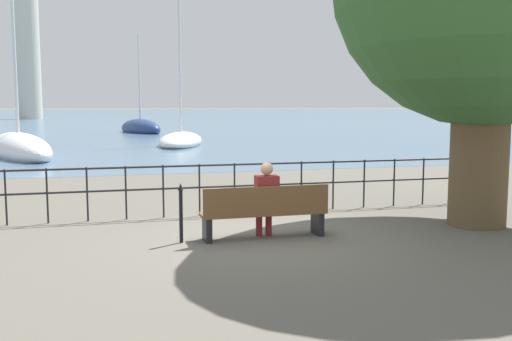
# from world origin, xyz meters

# --- Properties ---
(ground_plane) EXTENTS (1000.00, 1000.00, 0.00)m
(ground_plane) POSITION_xyz_m (0.00, 0.00, 0.00)
(ground_plane) COLOR #605B51
(harbor_water) EXTENTS (600.00, 300.00, 0.01)m
(harbor_water) POSITION_xyz_m (0.00, 159.41, 0.00)
(harbor_water) COLOR slate
(harbor_water) RESTS_ON ground_plane
(park_bench) EXTENTS (2.13, 0.45, 0.90)m
(park_bench) POSITION_xyz_m (0.00, -0.07, 0.44)
(park_bench) COLOR brown
(park_bench) RESTS_ON ground_plane
(seated_person_left) EXTENTS (0.38, 0.35, 1.28)m
(seated_person_left) POSITION_xyz_m (0.05, 0.01, 0.70)
(seated_person_left) COLOR maroon
(seated_person_left) RESTS_ON ground_plane
(promenade_railing) EXTENTS (11.63, 0.04, 1.05)m
(promenade_railing) POSITION_xyz_m (0.00, 2.19, 0.69)
(promenade_railing) COLOR black
(promenade_railing) RESTS_ON ground_plane
(closed_umbrella) EXTENTS (0.09, 0.09, 0.98)m
(closed_umbrella) POSITION_xyz_m (-1.39, 0.01, 0.55)
(closed_umbrella) COLOR black
(closed_umbrella) RESTS_ON ground_plane
(sailboat_1) EXTENTS (3.90, 7.13, 8.47)m
(sailboat_1) POSITION_xyz_m (1.65, 22.86, 0.25)
(sailboat_1) COLOR white
(sailboat_1) RESTS_ON ground_plane
(sailboat_2) EXTENTS (3.99, 6.71, 8.39)m
(sailboat_2) POSITION_xyz_m (0.39, 38.17, 0.35)
(sailboat_2) COLOR navy
(sailboat_2) RESTS_ON ground_plane
(sailboat_3) EXTENTS (4.58, 8.67, 8.43)m
(sailboat_3) POSITION_xyz_m (-6.17, 17.80, 0.32)
(sailboat_3) COLOR white
(sailboat_3) RESTS_ON ground_plane
(harbor_lighthouse) EXTENTS (4.07, 4.07, 28.80)m
(harbor_lighthouse) POSITION_xyz_m (-13.97, 90.23, 13.40)
(harbor_lighthouse) COLOR beige
(harbor_lighthouse) RESTS_ON ground_plane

